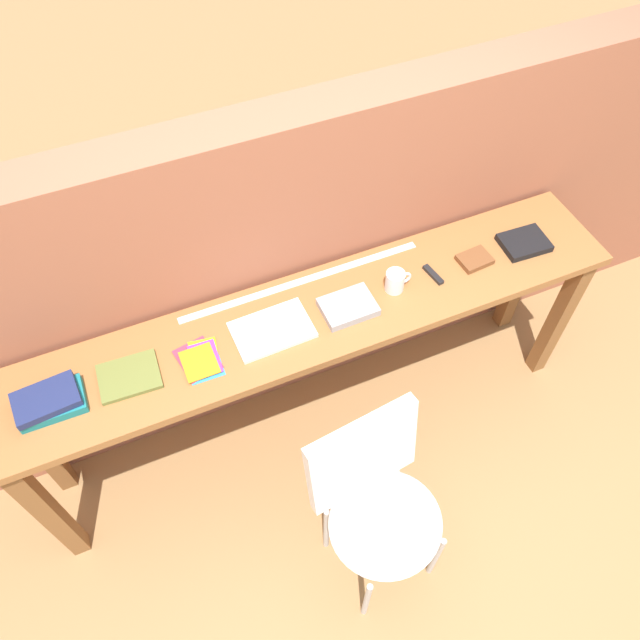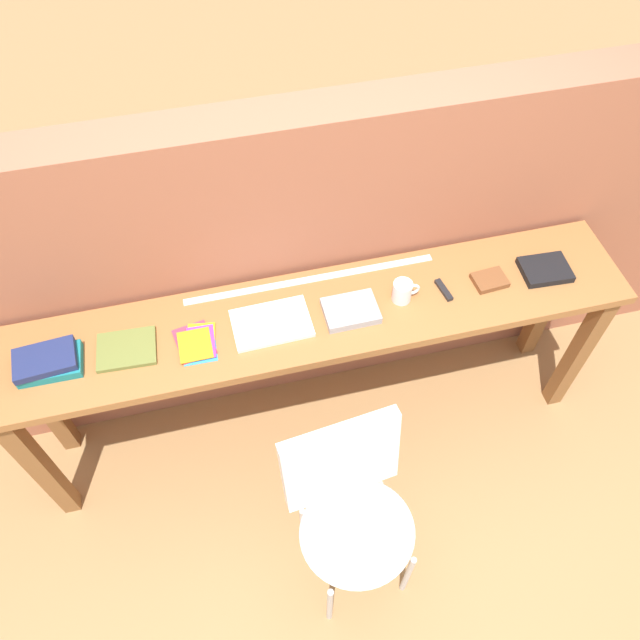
{
  "view_description": "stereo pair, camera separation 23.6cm",
  "coord_description": "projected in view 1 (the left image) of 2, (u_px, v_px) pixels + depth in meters",
  "views": [
    {
      "loc": [
        -0.55,
        -1.04,
        2.8
      ],
      "look_at": [
        0.0,
        0.25,
        0.9
      ],
      "focal_mm": 35.0,
      "sensor_mm": 36.0,
      "label": 1
    },
    {
      "loc": [
        -0.33,
        -1.12,
        2.8
      ],
      "look_at": [
        0.0,
        0.25,
        0.9
      ],
      "focal_mm": 35.0,
      "sensor_mm": 36.0,
      "label": 2
    }
  ],
  "objects": [
    {
      "name": "ground_plane",
      "position": [
        341.0,
        472.0,
        2.95
      ],
      "size": [
        40.0,
        40.0,
        0.0
      ],
      "primitive_type": "plane",
      "color": "#9E7547"
    },
    {
      "name": "brick_wall_back",
      "position": [
        284.0,
        270.0,
        2.67
      ],
      "size": [
        6.0,
        0.2,
        1.56
      ],
      "primitive_type": "cube",
      "color": "#9E5B42",
      "rests_on": "ground"
    },
    {
      "name": "sideboard",
      "position": [
        315.0,
        334.0,
        2.52
      ],
      "size": [
        2.5,
        0.44,
        0.88
      ],
      "color": "#996033",
      "rests_on": "ground"
    },
    {
      "name": "chair_white_moulded",
      "position": [
        377.0,
        500.0,
        2.33
      ],
      "size": [
        0.49,
        0.5,
        0.89
      ],
      "color": "white",
      "rests_on": "ground"
    },
    {
      "name": "book_stack_leftmost",
      "position": [
        49.0,
        401.0,
        2.14
      ],
      "size": [
        0.23,
        0.16,
        0.07
      ],
      "color": "#19757A",
      "rests_on": "sideboard"
    },
    {
      "name": "magazine_cycling",
      "position": [
        129.0,
        376.0,
        2.23
      ],
      "size": [
        0.22,
        0.18,
        0.02
      ],
      "primitive_type": "cube",
      "rotation": [
        0.0,
        0.0,
        -0.05
      ],
      "color": "olive",
      "rests_on": "sideboard"
    },
    {
      "name": "pamphlet_pile_colourful",
      "position": [
        202.0,
        360.0,
        2.27
      ],
      "size": [
        0.17,
        0.19,
        0.01
      ],
      "color": "#3399D8",
      "rests_on": "sideboard"
    },
    {
      "name": "book_open_centre",
      "position": [
        272.0,
        330.0,
        2.35
      ],
      "size": [
        0.3,
        0.2,
        0.02
      ],
      "primitive_type": "cube",
      "rotation": [
        0.0,
        0.0,
        0.03
      ],
      "color": "white",
      "rests_on": "sideboard"
    },
    {
      "name": "book_grey_hardcover",
      "position": [
        348.0,
        307.0,
        2.4
      ],
      "size": [
        0.21,
        0.16,
        0.03
      ],
      "primitive_type": "cube",
      "rotation": [
        0.0,
        0.0,
        0.01
      ],
      "color": "#9E9EA3",
      "rests_on": "sideboard"
    },
    {
      "name": "mug",
      "position": [
        396.0,
        281.0,
        2.44
      ],
      "size": [
        0.11,
        0.08,
        0.09
      ],
      "color": "white",
      "rests_on": "sideboard"
    },
    {
      "name": "multitool_folded",
      "position": [
        433.0,
        275.0,
        2.51
      ],
      "size": [
        0.04,
        0.11,
        0.02
      ],
      "primitive_type": "cube",
      "rotation": [
        0.0,
        0.0,
        0.16
      ],
      "color": "black",
      "rests_on": "sideboard"
    },
    {
      "name": "leather_journal_brown",
      "position": [
        475.0,
        259.0,
        2.56
      ],
      "size": [
        0.14,
        0.11,
        0.02
      ],
      "primitive_type": "cube",
      "rotation": [
        0.0,
        0.0,
        0.08
      ],
      "color": "brown",
      "rests_on": "sideboard"
    },
    {
      "name": "book_repair_rightmost",
      "position": [
        524.0,
        243.0,
        2.61
      ],
      "size": [
        0.2,
        0.16,
        0.03
      ],
      "primitive_type": "cube",
      "rotation": [
        0.0,
        0.0,
        -0.05
      ],
      "color": "black",
      "rests_on": "sideboard"
    },
    {
      "name": "ruler_metal_back_edge",
      "position": [
        302.0,
        281.0,
        2.5
      ],
      "size": [
        1.02,
        0.03,
        0.0
      ],
      "primitive_type": "cube",
      "color": "silver",
      "rests_on": "sideboard"
    }
  ]
}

